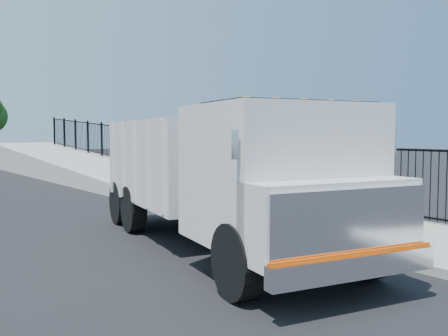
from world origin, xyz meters
TOP-DOWN VIEW (x-y plane):
  - ground at (0.00, 0.00)m, footprint 120.00×120.00m
  - sidewalk at (1.93, -2.00)m, footprint 3.55×12.00m
  - curb at (0.00, -2.00)m, footprint 0.30×12.00m
  - ramp at (2.12, 16.00)m, footprint 3.95×24.06m
  - iron_fence at (3.55, 12.00)m, footprint 0.10×28.00m
  - truck at (-1.68, -0.22)m, footprint 3.99×8.32m
  - worker at (0.40, -0.97)m, footprint 0.57×0.71m
  - debris at (2.56, 0.68)m, footprint 0.33×0.33m

SIDE VIEW (x-z plane):
  - ground at x=0.00m, z-range 0.00..0.00m
  - ramp at x=2.12m, z-range -1.60..1.60m
  - sidewalk at x=1.93m, z-range 0.00..0.12m
  - curb at x=0.00m, z-range 0.00..0.16m
  - debris at x=2.56m, z-range 0.12..0.20m
  - iron_fence at x=3.55m, z-range 0.00..1.80m
  - worker at x=0.40m, z-range 0.12..1.82m
  - truck at x=-1.68m, z-range 0.17..2.91m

